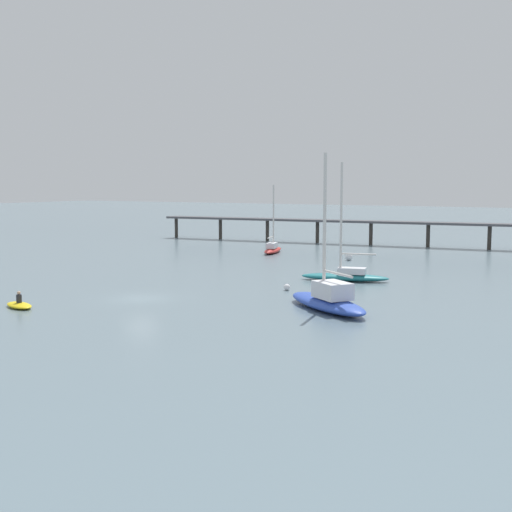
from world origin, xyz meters
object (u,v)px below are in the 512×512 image
Objects in this scene: mooring_buoy_inner at (287,287)px; dinghy_yellow at (19,305)px; mooring_buoy_near at (349,257)px; sailboat_red at (273,248)px; sailboat_blue at (328,299)px; pier at (493,216)px; sailboat_teal at (346,274)px.

dinghy_yellow is at bearing -128.72° from mooring_buoy_inner.
mooring_buoy_near reaches higher than mooring_buoy_inner.
sailboat_blue reaches higher than sailboat_red.
pier is 42.30m from mooring_buoy_inner.
sailboat_blue is at bearing -55.66° from sailboat_red.
mooring_buoy_near is 1.57× the size of mooring_buoy_inner.
mooring_buoy_inner is at bearing 51.28° from dinghy_yellow.
sailboat_blue is at bearing -43.74° from mooring_buoy_inner.
mooring_buoy_near is at bearing 99.03° from mooring_buoy_inner.
mooring_buoy_near is at bearing -13.55° from sailboat_red.
sailboat_blue is at bearing -70.81° from mooring_buoy_near.
pier is 7.69× the size of sailboat_red.
sailboat_teal is 7.33m from mooring_buoy_inner.
mooring_buoy_inner is at bearing -100.83° from pier.
sailboat_teal is at bearing 73.56° from mooring_buoy_inner.
pier is 60.45m from dinghy_yellow.
sailboat_red reaches higher than mooring_buoy_near.
dinghy_yellow reaches higher than mooring_buoy_inner.
mooring_buoy_inner is (-6.04, 5.78, -0.49)m from sailboat_blue.
pier is 6.21× the size of sailboat_teal.
pier is at bearing 60.60° from mooring_buoy_near.
sailboat_teal reaches higher than sailboat_red.
sailboat_teal is (-3.97, 12.80, -0.13)m from sailboat_blue.
pier is at bearing 38.18° from sailboat_red.
mooring_buoy_inner is (12.38, 15.44, 0.05)m from dinghy_yellow.
dinghy_yellow is 5.97× the size of mooring_buoy_inner.
pier is 20.52× the size of dinghy_yellow.
sailboat_red is 23.51m from sailboat_teal.
dinghy_yellow is (-18.42, -9.66, -0.54)m from sailboat_blue.
sailboat_blue is 3.38× the size of dinghy_yellow.
sailboat_blue reaches higher than mooring_buoy_inner.
mooring_buoy_inner is at bearing -106.44° from sailboat_teal.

